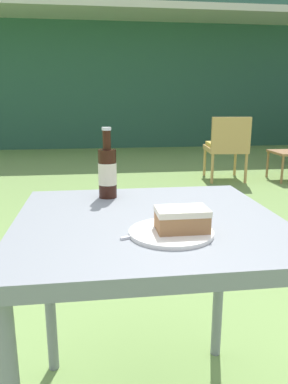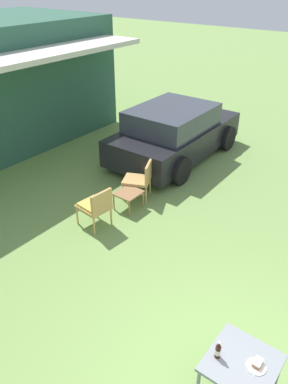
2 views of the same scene
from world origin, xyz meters
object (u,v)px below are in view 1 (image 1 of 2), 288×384
object	(u,v)px
cake_on_plate	(177,225)
wicker_chair_cushioned	(227,145)
patio_table	(149,244)
cola_bottle_near	(107,172)

from	to	relation	value
cake_on_plate	wicker_chair_cushioned	bearing A→B (deg)	68.42
wicker_chair_cushioned	patio_table	size ratio (longest dim) A/B	1.11
wicker_chair_cushioned	cake_on_plate	distance (m)	4.08
wicker_chair_cushioned	patio_table	bearing A→B (deg)	72.68
wicker_chair_cushioned	patio_table	distance (m)	3.96
wicker_chair_cushioned	cake_on_plate	bearing A→B (deg)	74.10
wicker_chair_cushioned	cola_bottle_near	bearing A→B (deg)	69.78
wicker_chair_cushioned	cake_on_plate	size ratio (longest dim) A/B	3.93
cake_on_plate	cola_bottle_near	distance (m)	0.42
cake_on_plate	cola_bottle_near	xyz separation A→B (m)	(-0.16, 0.38, 0.06)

